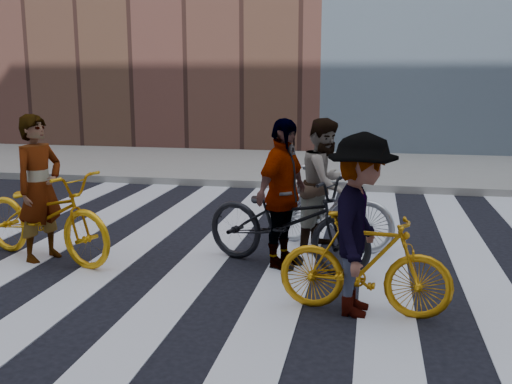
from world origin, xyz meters
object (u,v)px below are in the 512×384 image
(bike_silver_mid, at_px, (328,207))
(rider_left, at_px, (39,188))
(bike_yellow_left, at_px, (45,216))
(rider_rear, at_px, (282,194))
(rider_right, at_px, (360,225))
(bike_yellow_right, at_px, (364,264))
(rider_mid, at_px, (325,184))
(bike_dark_rear, at_px, (286,221))

(bike_silver_mid, height_order, rider_left, rider_left)
(bike_yellow_left, distance_m, rider_left, 0.35)
(bike_yellow_left, distance_m, rider_rear, 2.96)
(rider_rear, bearing_deg, rider_right, -123.19)
(rider_left, bearing_deg, rider_right, -85.07)
(bike_silver_mid, distance_m, bike_yellow_right, 2.25)
(bike_yellow_right, relative_size, rider_mid, 0.96)
(bike_yellow_left, bearing_deg, bike_dark_rear, -65.56)
(bike_dark_rear, bearing_deg, bike_silver_mid, -4.56)
(rider_left, bearing_deg, rider_rear, -65.56)
(bike_yellow_right, height_order, rider_rear, rider_rear)
(bike_silver_mid, relative_size, bike_dark_rear, 0.85)
(bike_silver_mid, bearing_deg, bike_dark_rear, 174.07)
(rider_rear, bearing_deg, bike_silver_mid, -7.05)
(bike_silver_mid, distance_m, rider_right, 2.26)
(bike_dark_rear, bearing_deg, rider_mid, -1.96)
(rider_rear, bearing_deg, bike_yellow_right, -121.76)
(bike_silver_mid, distance_m, rider_rear, 1.10)
(rider_left, height_order, rider_right, rider_left)
(bike_yellow_left, height_order, rider_right, rider_right)
(bike_yellow_left, relative_size, bike_yellow_right, 1.30)
(rider_left, relative_size, rider_rear, 1.01)
(bike_yellow_left, bearing_deg, bike_silver_mid, -51.42)
(bike_dark_rear, bearing_deg, rider_rear, 110.28)
(bike_silver_mid, height_order, rider_right, rider_right)
(rider_left, bearing_deg, rider_mid, -51.42)
(rider_rear, bearing_deg, rider_left, 115.60)
(bike_dark_rear, xyz_separation_m, rider_left, (-3.03, -0.28, 0.34))
(bike_yellow_left, relative_size, rider_mid, 1.25)
(rider_right, height_order, rider_rear, rider_rear)
(bike_dark_rear, distance_m, rider_left, 3.06)
(rider_left, distance_m, rider_mid, 3.61)
(rider_mid, bearing_deg, bike_yellow_left, 128.63)
(bike_yellow_left, distance_m, rider_right, 4.00)
(bike_dark_rear, distance_m, rider_rear, 0.33)
(bike_yellow_left, xyz_separation_m, bike_silver_mid, (3.40, 1.20, -0.02))
(bike_silver_mid, bearing_deg, rider_left, 128.10)
(bike_yellow_right, relative_size, rider_right, 0.94)
(bike_yellow_right, height_order, rider_right, rider_right)
(bike_silver_mid, xyz_separation_m, rider_mid, (-0.05, 0.00, 0.31))
(bike_yellow_right, bearing_deg, bike_silver_mid, 19.33)
(bike_yellow_left, xyz_separation_m, bike_dark_rear, (2.98, 0.28, 0.00))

